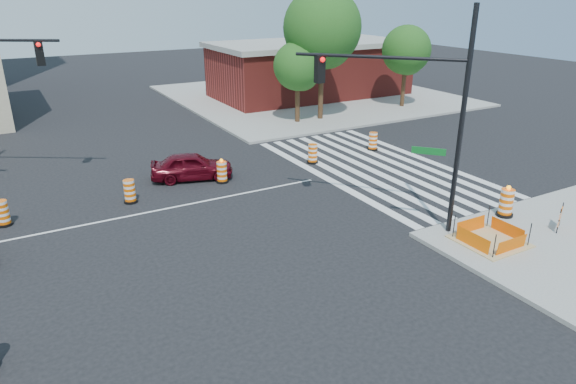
# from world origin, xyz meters

# --- Properties ---
(ground) EXTENTS (120.00, 120.00, 0.00)m
(ground) POSITION_xyz_m (0.00, 0.00, 0.00)
(ground) COLOR black
(ground) RESTS_ON ground
(sidewalk_ne) EXTENTS (22.00, 22.00, 0.15)m
(sidewalk_ne) POSITION_xyz_m (18.00, 18.00, 0.07)
(sidewalk_ne) COLOR gray
(sidewalk_ne) RESTS_ON ground
(crosswalk_east) EXTENTS (6.75, 13.50, 0.01)m
(crosswalk_east) POSITION_xyz_m (10.95, 0.00, 0.01)
(crosswalk_east) COLOR silver
(crosswalk_east) RESTS_ON ground
(lane_centerline) EXTENTS (14.00, 0.12, 0.01)m
(lane_centerline) POSITION_xyz_m (0.00, 0.00, 0.01)
(lane_centerline) COLOR silver
(lane_centerline) RESTS_ON ground
(excavation_pit) EXTENTS (2.20, 2.20, 0.90)m
(excavation_pit) POSITION_xyz_m (9.00, -9.00, 0.22)
(excavation_pit) COLOR tan
(excavation_pit) RESTS_ON ground
(brick_storefront) EXTENTS (16.50, 8.50, 4.60)m
(brick_storefront) POSITION_xyz_m (18.00, 18.00, 2.32)
(brick_storefront) COLOR maroon
(brick_storefront) RESTS_ON ground
(red_coupe) EXTENTS (4.19, 2.65, 1.33)m
(red_coupe) POSITION_xyz_m (2.03, 2.95, 0.67)
(red_coupe) COLOR #4F0611
(red_coupe) RESTS_ON ground
(signal_pole_se) EXTENTS (4.20, 4.64, 8.09)m
(signal_pole_se) POSITION_xyz_m (7.26, -6.34, 4.96)
(signal_pole_se) COLOR black
(signal_pole_se) RESTS_ON ground
(pit_drum) EXTENTS (0.66, 0.66, 1.30)m
(pit_drum) POSITION_xyz_m (11.37, -7.70, 0.69)
(pit_drum) COLOR black
(pit_drum) RESTS_ON ground
(barricade) EXTENTS (0.75, 0.43, 0.98)m
(barricade) POSITION_xyz_m (12.09, -9.56, 0.69)
(barricade) COLOR #F75F05
(barricade) RESTS_ON ground
(tree_north_c) EXTENTS (3.31, 3.25, 5.52)m
(tree_north_c) POSITION_xyz_m (12.18, 10.13, 3.70)
(tree_north_c) COLOR #382314
(tree_north_c) RESTS_ON ground
(tree_north_d) EXTENTS (5.23, 5.23, 8.89)m
(tree_north_d) POSITION_xyz_m (14.08, 10.16, 5.97)
(tree_north_d) COLOR #382314
(tree_north_d) RESTS_ON ground
(tree_north_e) EXTENTS (3.67, 3.67, 6.24)m
(tree_north_e) POSITION_xyz_m (21.87, 10.50, 4.18)
(tree_north_e) COLOR #382314
(tree_north_e) RESTS_ON ground
(median_drum_1) EXTENTS (0.60, 0.60, 1.02)m
(median_drum_1) POSITION_xyz_m (-6.19, 1.53, 0.48)
(median_drum_1) COLOR black
(median_drum_1) RESTS_ON ground
(median_drum_2) EXTENTS (0.60, 0.60, 1.02)m
(median_drum_2) POSITION_xyz_m (-1.31, 1.46, 0.48)
(median_drum_2) COLOR black
(median_drum_2) RESTS_ON ground
(median_drum_3) EXTENTS (0.60, 0.60, 1.18)m
(median_drum_3) POSITION_xyz_m (3.13, 1.83, 0.49)
(median_drum_3) COLOR black
(median_drum_3) RESTS_ON ground
(median_drum_4) EXTENTS (0.60, 0.60, 1.02)m
(median_drum_4) POSITION_xyz_m (8.47, 2.22, 0.48)
(median_drum_4) COLOR black
(median_drum_4) RESTS_ON ground
(median_drum_5) EXTENTS (0.60, 0.60, 1.02)m
(median_drum_5) POSITION_xyz_m (12.76, 2.55, 0.48)
(median_drum_5) COLOR black
(median_drum_5) RESTS_ON ground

